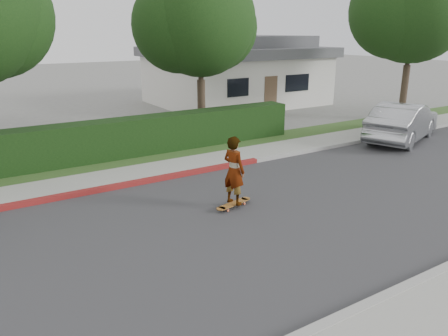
{
  "coord_description": "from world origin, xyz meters",
  "views": [
    {
      "loc": [
        -8.1,
        -8.26,
        4.63
      ],
      "look_at": [
        -2.01,
        1.47,
        1.0
      ],
      "focal_mm": 35.0,
      "sensor_mm": 36.0,
      "label": 1
    }
  ],
  "objects": [
    {
      "name": "hedge",
      "position": [
        -3.0,
        7.2,
        0.75
      ],
      "size": [
        15.0,
        1.0,
        1.5
      ],
      "primitive_type": "cube",
      "color": "black",
      "rests_on": "ground"
    },
    {
      "name": "road",
      "position": [
        0.0,
        0.0,
        0.01
      ],
      "size": [
        60.0,
        8.0,
        0.01
      ],
      "primitive_type": "cube",
      "color": "#2D2D30",
      "rests_on": "ground"
    },
    {
      "name": "skateboarder",
      "position": [
        -2.01,
        0.97,
        1.06
      ],
      "size": [
        0.61,
        0.78,
        1.87
      ],
      "primitive_type": "imported",
      "rotation": [
        0.0,
        0.0,
        1.83
      ],
      "color": "white",
      "rests_on": "skateboard"
    },
    {
      "name": "curb_red_section",
      "position": [
        -5.0,
        4.1,
        0.08
      ],
      "size": [
        12.0,
        0.21,
        0.15
      ],
      "primitive_type": "cube",
      "color": "maroon",
      "rests_on": "ground"
    },
    {
      "name": "house",
      "position": [
        8.0,
        16.0,
        2.1
      ],
      "size": [
        10.6,
        8.6,
        4.3
      ],
      "color": "beige",
      "rests_on": "ground"
    },
    {
      "name": "planting_strip",
      "position": [
        0.0,
        6.6,
        0.05
      ],
      "size": [
        60.0,
        1.6,
        0.1
      ],
      "primitive_type": "cube",
      "color": "#2D4C1E",
      "rests_on": "ground"
    },
    {
      "name": "sidewalk_far",
      "position": [
        0.0,
        5.0,
        0.06
      ],
      "size": [
        60.0,
        1.6,
        0.12
      ],
      "primitive_type": "cube",
      "color": "gray",
      "rests_on": "ground"
    },
    {
      "name": "car_silver",
      "position": [
        8.37,
        3.42,
        0.84
      ],
      "size": [
        5.38,
        3.44,
        1.67
      ],
      "primitive_type": "imported",
      "rotation": [
        0.0,
        0.0,
        1.93
      ],
      "color": "#A8ABAF",
      "rests_on": "ground"
    },
    {
      "name": "ground",
      "position": [
        0.0,
        0.0,
        0.0
      ],
      "size": [
        120.0,
        120.0,
        0.0
      ],
      "primitive_type": "plane",
      "color": "slate",
      "rests_on": "ground"
    },
    {
      "name": "skateboard",
      "position": [
        -2.01,
        0.97,
        0.11
      ],
      "size": [
        1.26,
        0.54,
        0.12
      ],
      "rotation": [
        0.0,
        0.0,
        0.25
      ],
      "color": "#E6663F",
      "rests_on": "ground"
    },
    {
      "name": "curb_far",
      "position": [
        0.0,
        4.1,
        0.07
      ],
      "size": [
        60.0,
        0.2,
        0.15
      ],
      "primitive_type": "cube",
      "color": "#9E9E99",
      "rests_on": "ground"
    },
    {
      "name": "tree_right",
      "position": [
        12.49,
        6.69,
        5.63
      ],
      "size": [
        6.32,
        5.6,
        8.56
      ],
      "color": "#33261C",
      "rests_on": "ground"
    },
    {
      "name": "tree_center",
      "position": [
        1.49,
        9.19,
        4.9
      ],
      "size": [
        5.66,
        4.84,
        7.44
      ],
      "color": "#33261C",
      "rests_on": "ground"
    }
  ]
}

